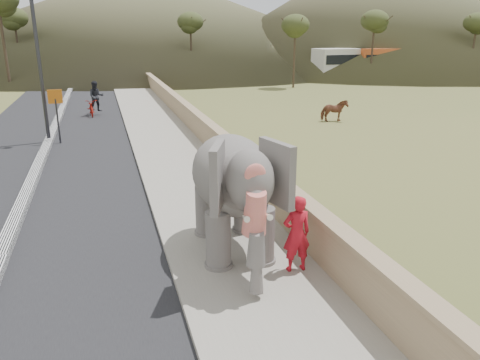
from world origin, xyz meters
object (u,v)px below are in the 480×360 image
elephant_and_man (233,191)px  motorcyclist (94,103)px  cow (334,111)px  lamppost (43,29)px

elephant_and_man → motorcyclist: bearing=98.9°
cow → elephant_and_man: (-9.68, -13.90, 0.89)m
cow → elephant_and_man: size_ratio=0.37×
lamppost → elephant_and_man: lamppost is taller
cow → motorcyclist: motorcyclist is taller
cow → motorcyclist: (-12.74, 5.68, 0.18)m
elephant_and_man → cow: bearing=55.1°
cow → motorcyclist: size_ratio=0.71×
lamppost → motorcyclist: bearing=76.0°
elephant_and_man → motorcyclist: size_ratio=1.90×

